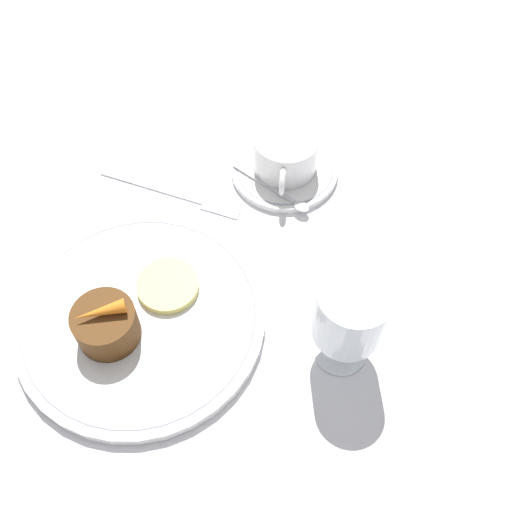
% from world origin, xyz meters
% --- Properties ---
extents(ground_plane, '(3.00, 3.00, 0.00)m').
position_xyz_m(ground_plane, '(0.00, 0.00, 0.00)').
color(ground_plane, white).
extents(dinner_plate, '(0.28, 0.28, 0.01)m').
position_xyz_m(dinner_plate, '(0.02, -0.06, 0.01)').
color(dinner_plate, white).
rests_on(dinner_plate, ground_plane).
extents(saucer, '(0.14, 0.14, 0.01)m').
position_xyz_m(saucer, '(-0.22, 0.09, 0.01)').
color(saucer, white).
rests_on(saucer, ground_plane).
extents(coffee_cup, '(0.11, 0.08, 0.05)m').
position_xyz_m(coffee_cup, '(-0.21, 0.09, 0.04)').
color(coffee_cup, white).
rests_on(coffee_cup, saucer).
extents(spoon, '(0.07, 0.11, 0.00)m').
position_xyz_m(spoon, '(-0.17, 0.08, 0.01)').
color(spoon, silver).
rests_on(spoon, saucer).
extents(wine_glass, '(0.07, 0.07, 0.13)m').
position_xyz_m(wine_glass, '(0.04, 0.17, 0.08)').
color(wine_glass, silver).
rests_on(wine_glass, ground_plane).
extents(fork, '(0.06, 0.19, 0.01)m').
position_xyz_m(fork, '(-0.16, -0.04, 0.00)').
color(fork, silver).
rests_on(fork, ground_plane).
extents(dessert_cake, '(0.07, 0.07, 0.04)m').
position_xyz_m(dessert_cake, '(0.05, -0.08, 0.04)').
color(dessert_cake, '#563314').
rests_on(dessert_cake, dinner_plate).
extents(carrot_garnish, '(0.03, 0.05, 0.02)m').
position_xyz_m(carrot_garnish, '(0.05, -0.08, 0.07)').
color(carrot_garnish, orange).
rests_on(carrot_garnish, dessert_cake).
extents(pineapple_slice, '(0.07, 0.07, 0.01)m').
position_xyz_m(pineapple_slice, '(-0.02, -0.03, 0.02)').
color(pineapple_slice, '#EFE075').
rests_on(pineapple_slice, dinner_plate).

